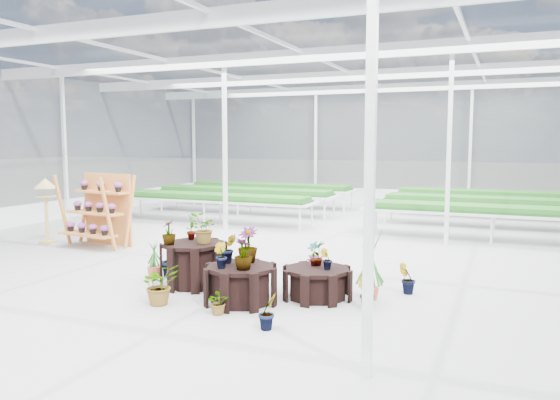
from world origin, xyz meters
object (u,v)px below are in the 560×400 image
at_px(shelf_rack, 96,211).
at_px(bird_table, 46,211).
at_px(plinth_mid, 241,284).
at_px(plinth_tall, 194,264).
at_px(plinth_low, 317,283).

relative_size(shelf_rack, bird_table, 1.07).
height_order(plinth_mid, shelf_rack, shelf_rack).
height_order(plinth_tall, shelf_rack, shelf_rack).
bearing_deg(plinth_mid, bird_table, 158.73).
distance_m(plinth_low, bird_table, 7.75).
bearing_deg(bird_table, shelf_rack, 15.04).
bearing_deg(bird_table, plinth_tall, -13.83).
bearing_deg(plinth_tall, bird_table, 159.99).
bearing_deg(plinth_low, plinth_mid, -145.01).
height_order(shelf_rack, bird_table, shelf_rack).
height_order(plinth_tall, bird_table, bird_table).
bearing_deg(shelf_rack, plinth_low, -10.67).
distance_m(plinth_mid, bird_table, 7.00).
distance_m(plinth_mid, shelf_rack, 5.89).
xyz_separation_m(plinth_tall, plinth_low, (2.20, 0.10, -0.13)).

